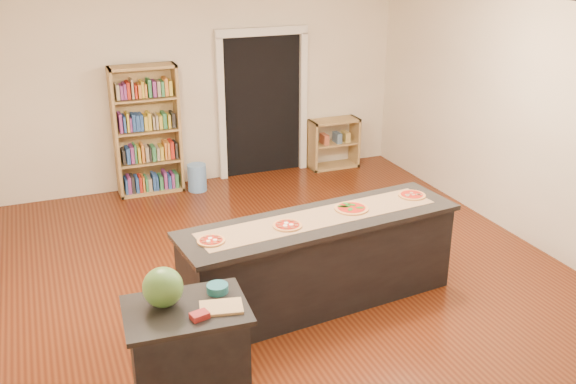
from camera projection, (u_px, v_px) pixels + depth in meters
name	position (u px, v px, depth m)	size (l,w,h in m)	color
room	(296.00, 161.00, 6.18)	(6.00, 7.00, 2.80)	#EEE1C8
doorway	(262.00, 96.00, 9.55)	(1.40, 0.09, 2.21)	black
kitchen_island	(320.00, 261.00, 6.25)	(2.79, 0.75, 0.92)	black
side_counter	(189.00, 358.00, 4.83)	(0.90, 0.66, 0.89)	black
bookshelf	(147.00, 131.00, 8.89)	(0.91, 0.32, 1.81)	tan
low_shelf	(334.00, 143.00, 10.08)	(0.78, 0.33, 0.78)	tan
waste_bin	(197.00, 178.00, 9.20)	(0.27, 0.27, 0.39)	#659BE2
kraft_paper	(320.00, 217.00, 6.10)	(2.42, 0.44, 0.00)	olive
watermelon	(163.00, 287.00, 4.65)	(0.30, 0.30, 0.30)	#144214
cutting_board	(221.00, 307.00, 4.66)	(0.31, 0.21, 0.02)	tan
package_red	(200.00, 316.00, 4.53)	(0.13, 0.09, 0.05)	maroon
package_teal	(217.00, 288.00, 4.87)	(0.17, 0.17, 0.06)	#195966
pizza_a	(211.00, 241.00, 5.61)	(0.26, 0.26, 0.02)	tan
pizza_b	(287.00, 225.00, 5.91)	(0.29, 0.29, 0.02)	tan
pizza_c	(351.00, 208.00, 6.28)	(0.32, 0.32, 0.02)	tan
pizza_d	(412.00, 195.00, 6.60)	(0.30, 0.30, 0.02)	tan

